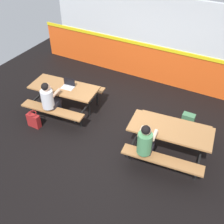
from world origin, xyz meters
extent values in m
cube|color=black|center=(0.00, 0.00, -0.01)|extent=(10.00, 10.00, 0.02)
cube|color=#E55119|center=(0.00, 2.74, 0.55)|extent=(8.00, 0.12, 1.10)
cube|color=yellow|center=(0.00, 2.67, 1.15)|extent=(8.00, 0.03, 0.10)
cube|color=silver|center=(0.00, 2.74, 1.90)|extent=(6.72, 0.12, 1.40)
cube|color=#9E6B3D|center=(-1.49, 0.15, 0.72)|extent=(1.84, 0.94, 0.04)
cube|color=#9E6B3D|center=(-1.42, -0.48, 0.43)|extent=(1.70, 0.46, 0.04)
cube|color=#9E6B3D|center=(-1.56, 0.78, 0.43)|extent=(1.70, 0.46, 0.04)
cube|color=black|center=(-2.19, 0.08, 0.35)|extent=(0.04, 0.04, 0.70)
cube|color=black|center=(-2.19, 0.08, 0.39)|extent=(0.21, 1.54, 0.04)
cube|color=black|center=(-2.13, -0.43, 0.21)|extent=(0.04, 0.04, 0.41)
cube|color=black|center=(-2.24, 0.58, 0.21)|extent=(0.04, 0.04, 0.41)
cube|color=black|center=(-0.79, 0.23, 0.35)|extent=(0.04, 0.04, 0.70)
cube|color=black|center=(-0.79, 0.23, 0.39)|extent=(0.21, 1.54, 0.04)
cube|color=black|center=(-0.73, -0.27, 0.21)|extent=(0.04, 0.04, 0.41)
cube|color=black|center=(-0.85, 0.74, 0.21)|extent=(0.04, 0.04, 0.41)
cube|color=#9E6B3D|center=(1.49, -0.08, 0.72)|extent=(1.84, 0.94, 0.04)
cube|color=#9E6B3D|center=(1.56, -0.71, 0.43)|extent=(1.70, 0.46, 0.04)
cube|color=#9E6B3D|center=(1.42, 0.55, 0.43)|extent=(1.70, 0.46, 0.04)
cube|color=black|center=(0.79, -0.16, 0.35)|extent=(0.04, 0.04, 0.70)
cube|color=black|center=(0.79, -0.16, 0.39)|extent=(0.21, 1.54, 0.04)
cube|color=black|center=(0.85, -0.66, 0.21)|extent=(0.04, 0.04, 0.41)
cube|color=black|center=(0.73, 0.35, 0.21)|extent=(0.04, 0.04, 0.41)
cube|color=black|center=(2.19, 0.00, 0.35)|extent=(0.04, 0.04, 0.70)
cube|color=black|center=(2.19, 0.00, 0.39)|extent=(0.21, 1.54, 0.04)
cube|color=black|center=(2.24, -0.51, 0.21)|extent=(0.04, 0.04, 0.41)
cube|color=black|center=(2.13, 0.50, 0.21)|extent=(0.04, 0.04, 0.41)
cylinder|color=#2D2D38|center=(-1.63, -0.18, 0.23)|extent=(0.11, 0.11, 0.45)
cylinder|color=#2D2D38|center=(-1.45, -0.16, 0.23)|extent=(0.11, 0.11, 0.45)
cube|color=#2D2D38|center=(-1.52, -0.32, 0.51)|extent=(0.34, 0.41, 0.12)
cylinder|color=silver|center=(-1.50, -0.49, 0.75)|extent=(0.30, 0.30, 0.48)
cylinder|color=tan|center=(-1.66, -0.30, 0.85)|extent=(0.11, 0.31, 0.08)
cylinder|color=tan|center=(-1.39, -0.27, 0.85)|extent=(0.11, 0.31, 0.08)
sphere|color=tan|center=(-1.51, -0.47, 1.08)|extent=(0.20, 0.20, 0.20)
sphere|color=black|center=(-1.50, -0.50, 1.11)|extent=(0.18, 0.18, 0.18)
cylinder|color=#2D2D38|center=(1.04, -0.44, 0.23)|extent=(0.11, 0.11, 0.45)
cylinder|color=#2D2D38|center=(1.22, -0.42, 0.23)|extent=(0.11, 0.11, 0.45)
cube|color=#2D2D38|center=(1.15, -0.58, 0.51)|extent=(0.34, 0.41, 0.12)
cylinder|color=#4C8C59|center=(1.17, -0.75, 0.75)|extent=(0.30, 0.30, 0.48)
cylinder|color=beige|center=(1.01, -0.57, 0.85)|extent=(0.11, 0.31, 0.08)
cylinder|color=beige|center=(1.29, -0.54, 0.85)|extent=(0.11, 0.31, 0.08)
sphere|color=beige|center=(1.17, -0.73, 1.08)|extent=(0.20, 0.20, 0.20)
sphere|color=black|center=(1.17, -0.76, 1.11)|extent=(0.18, 0.18, 0.18)
cube|color=silver|center=(-1.37, 0.17, 0.75)|extent=(0.34, 0.25, 0.01)
cube|color=black|center=(-1.38, 0.27, 0.86)|extent=(0.32, 0.04, 0.21)
cube|color=#3F724C|center=(1.64, 0.97, 0.22)|extent=(0.30, 0.18, 0.44)
cube|color=#3F724C|center=(1.64, 1.08, 0.15)|extent=(0.21, 0.04, 0.19)
cube|color=maroon|center=(-1.79, -0.80, 0.18)|extent=(0.34, 0.14, 0.36)
torus|color=maroon|center=(-1.79, -0.80, 0.42)|extent=(0.21, 0.21, 0.02)
camera|label=1|loc=(2.44, -4.44, 4.59)|focal=43.50mm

